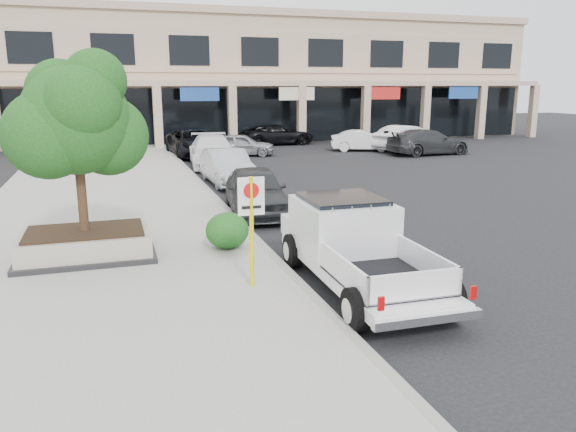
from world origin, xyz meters
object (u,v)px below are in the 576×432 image
Objects in this scene: planter_tree at (82,121)px; lot_car_b at (362,141)px; curb_car_d at (195,143)px; pickup_truck at (361,248)px; no_parking_sign at (251,216)px; lot_car_d at (278,135)px; lot_car_e at (274,134)px; curb_car_a at (256,191)px; lot_car_a at (241,145)px; curb_car_b at (227,167)px; planter at (86,244)px; lot_car_f at (407,138)px; lot_car_c at (428,142)px; curb_car_c at (212,151)px.

planter_tree is 25.40m from lot_car_b.
pickup_truck is at bearing -93.41° from curb_car_d.
no_parking_sign is (3.21, -3.33, -1.78)m from planter_tree.
no_parking_sign is 0.45× the size of lot_car_d.
lot_car_e is at bearing 78.35° from pickup_truck.
planter_tree reaches higher than curb_car_a.
lot_car_b is (8.08, 0.10, -0.01)m from lot_car_a.
no_parking_sign is 0.50× the size of curb_car_b.
pickup_truck reaches higher than curb_car_d.
no_parking_sign is at bearing 148.61° from lot_car_e.
pickup_truck reaches higher than curb_car_a.
lot_car_a is 8.08m from lot_car_b.
planter is 0.64× the size of lot_car_f.
curb_car_d is (5.64, 19.94, 0.34)m from planter.
curb_car_a is 0.79× the size of curb_car_d.
curb_car_a is 0.87× the size of lot_car_c.
curb_car_d is at bearing 96.34° from curb_car_a.
lot_car_c reaches higher than lot_car_e.
lot_car_b is at bearing 39.74° from lot_car_c.
pickup_truck reaches higher than curb_car_c.
curb_car_a is at bearing 126.25° from lot_car_c.
lot_car_b is at bearing 39.65° from curb_car_b.
lot_car_a is (2.84, 9.53, -0.08)m from curb_car_b.
lot_car_e is at bearing 56.47° from lot_car_b.
curb_car_b reaches higher than lot_car_a.
curb_car_b is 9.95m from lot_car_a.
no_parking_sign reaches higher than pickup_truck.
no_parking_sign reaches higher than lot_car_f.
no_parking_sign is 2.38m from pickup_truck.
curb_car_d is at bearing 74.45° from planter_tree.
curb_car_a is at bearing -94.63° from curb_car_d.
lot_car_f is (13.38, 3.23, 0.01)m from curb_car_c.
curb_car_b is 14.56m from lot_car_b.
curb_car_a is 1.01× the size of curb_car_b.
curb_car_b is at bearing 110.19° from lot_car_c.
lot_car_b is (10.80, -0.51, -0.15)m from curb_car_d.
curb_car_b is 16.33m from lot_car_f.
curb_car_c is at bearing 90.16° from pickup_truck.
planter is at bearing 152.01° from lot_car_d.
lot_car_d is (7.12, 20.99, -0.07)m from curb_car_a.
lot_car_e is (6.85, 21.29, -0.08)m from curb_car_a.
lot_car_c is (19.45, 16.41, 0.30)m from planter.
curb_car_a is (5.24, 3.86, 0.31)m from planter.
lot_car_c is at bearing 40.16° from planter.
lot_car_f reaches higher than lot_car_c.
no_parking_sign is at bearing 125.74° from lot_car_f.
curb_car_d reaches higher than lot_car_e.
pickup_truck is at bearing 140.13° from lot_car_c.
curb_car_b is at bearing 60.59° from planter.
planter_tree is 0.78× the size of lot_car_d.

